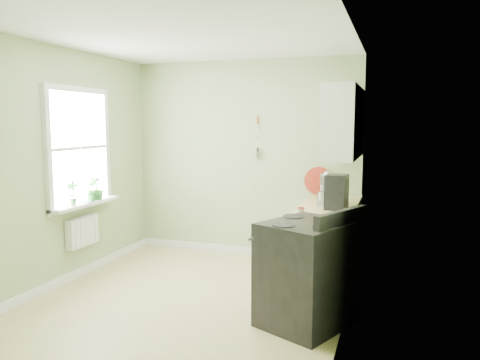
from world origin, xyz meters
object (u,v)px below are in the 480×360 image
(kettle, at_px, (323,188))
(stand_mixer, at_px, (326,191))
(stove, at_px, (307,273))
(coffee_maker, at_px, (336,193))

(kettle, bearing_deg, stand_mixer, -79.39)
(stove, xyz_separation_m, stand_mixer, (-0.02, 1.23, 0.59))
(kettle, bearing_deg, coffee_maker, -73.76)
(stand_mixer, height_order, kettle, stand_mixer)
(stove, distance_m, coffee_maker, 1.16)
(stove, relative_size, stand_mixer, 2.85)
(stove, height_order, coffee_maker, coffee_maker)
(stand_mixer, bearing_deg, stove, -88.94)
(stand_mixer, bearing_deg, kettle, 100.61)
(stand_mixer, xyz_separation_m, coffee_maker, (0.15, -0.25, 0.02))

